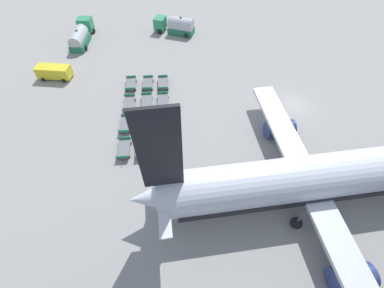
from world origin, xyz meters
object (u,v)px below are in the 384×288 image
Objects in this scene: fuel_tanker_primary at (81,36)px; fuel_tanker_secondary at (177,26)px; baggage_dolly_row_mid_b_col_c at (162,122)px; baggage_dolly_row_near_col_d at (124,149)px; airplane at (319,177)px; baggage_dolly_row_near_col_b at (129,103)px; baggage_dolly_row_mid_a_col_c at (146,123)px; baggage_dolly_row_mid_a_col_d at (142,148)px; baggage_dolly_row_near_col_c at (126,124)px; baggage_dolly_row_mid_b_col_d at (162,148)px; baggage_dolly_row_mid_b_col_a at (163,83)px; baggage_dolly_row_near_col_a at (131,84)px; service_van at (54,72)px; baggage_dolly_row_mid_a_col_b at (147,101)px; baggage_dolly_row_mid_b_col_b at (163,101)px; baggage_dolly_row_mid_a_col_a at (148,84)px.

fuel_tanker_secondary is at bearing 96.41° from fuel_tanker_primary.
baggage_dolly_row_mid_b_col_c is (23.96, -3.03, -0.86)m from fuel_tanker_secondary.
baggage_dolly_row_near_col_d is at bearing 20.62° from fuel_tanker_primary.
airplane is at bearing 69.87° from baggage_dolly_row_near_col_d.
baggage_dolly_row_near_col_b is 0.99× the size of baggage_dolly_row_mid_a_col_c.
baggage_dolly_row_near_col_c is at bearing -151.08° from baggage_dolly_row_mid_a_col_d.
fuel_tanker_primary is at bearing -151.43° from baggage_dolly_row_mid_b_col_d.
baggage_dolly_row_mid_b_col_a is at bearing 178.91° from baggage_dolly_row_mid_b_col_d.
fuel_tanker_secondary reaches higher than baggage_dolly_row_near_col_a.
airplane reaches higher than baggage_dolly_row_mid_a_col_d.
service_van reaches higher than baggage_dolly_row_near_col_c.
baggage_dolly_row_mid_a_col_b is 2.27m from baggage_dolly_row_mid_b_col_b.
fuel_tanker_primary is 23.05m from baggage_dolly_row_mid_b_col_b.
baggage_dolly_row_mid_a_col_d is (8.12, 2.12, 0.00)m from baggage_dolly_row_near_col_b.
baggage_dolly_row_mid_b_col_a and baggage_dolly_row_mid_b_col_d have the same top height.
baggage_dolly_row_mid_a_col_b is 1.00× the size of baggage_dolly_row_mid_b_col_a.
fuel_tanker_secondary is at bearing 164.87° from baggage_dolly_row_near_col_d.
baggage_dolly_row_near_col_c and baggage_dolly_row_mid_b_col_a have the same top height.
baggage_dolly_row_near_col_b and baggage_dolly_row_near_col_c have the same top height.
baggage_dolly_row_near_col_a and baggage_dolly_row_mid_b_col_a have the same top height.
baggage_dolly_row_mid_a_col_a is at bearing 87.86° from baggage_dolly_row_near_col_a.
baggage_dolly_row_mid_a_col_d is 1.00× the size of baggage_dolly_row_mid_b_col_c.
baggage_dolly_row_near_col_a is at bearing -160.06° from baggage_dolly_row_mid_b_col_d.
baggage_dolly_row_near_col_a is at bearing -131.00° from baggage_dolly_row_mid_b_col_b.
fuel_tanker_secondary is 20.04m from baggage_dolly_row_mid_b_col_b.
baggage_dolly_row_near_col_a and baggage_dolly_row_mid_a_col_b have the same top height.
baggage_dolly_row_mid_a_col_d is (26.15, 11.95, -0.76)m from fuel_tanker_primary.
baggage_dolly_row_mid_a_col_c is (22.08, 12.27, -0.76)m from fuel_tanker_primary.
baggage_dolly_row_mid_a_col_a is 1.00× the size of baggage_dolly_row_mid_b_col_c.
baggage_dolly_row_near_col_c is (4.02, -0.14, 0.00)m from baggage_dolly_row_near_col_b.
baggage_dolly_row_near_col_a is 6.34m from baggage_dolly_row_mid_b_col_b.
baggage_dolly_row_mid_a_col_b is 1.00× the size of baggage_dolly_row_mid_a_col_c.
baggage_dolly_row_mid_b_col_d is at bearing -0.19° from baggage_dolly_row_mid_b_col_c.
baggage_dolly_row_mid_b_col_a is (-8.14, 4.90, 0.00)m from baggage_dolly_row_near_col_c.
baggage_dolly_row_mid_b_col_b is at bearing 29.18° from baggage_dolly_row_mid_a_col_a.
baggage_dolly_row_mid_a_col_c and baggage_dolly_row_mid_b_col_b have the same top height.
baggage_dolly_row_mid_b_col_b is (4.16, 4.79, 0.00)m from baggage_dolly_row_near_col_a.
baggage_dolly_row_mid_a_col_d is (8.33, -0.32, 0.00)m from baggage_dolly_row_mid_a_col_b.
baggage_dolly_row_near_col_c is at bearing -119.45° from airplane.
baggage_dolly_row_mid_b_col_a is at bearing 130.88° from baggage_dolly_row_near_col_b.
fuel_tanker_primary reaches higher than baggage_dolly_row_mid_b_col_b.
baggage_dolly_row_mid_b_col_c and baggage_dolly_row_mid_b_col_d have the same top height.
airplane reaches higher than baggage_dolly_row_mid_a_col_a.
baggage_dolly_row_mid_a_col_d is (12.45, 2.20, 0.00)m from baggage_dolly_row_near_col_a.
baggage_dolly_row_near_col_b is at bearing -127.59° from airplane.
baggage_dolly_row_mid_b_col_d is (28.30, -3.05, -0.86)m from fuel_tanker_secondary.
baggage_dolly_row_mid_b_col_b is at bearing -135.52° from airplane.
baggage_dolly_row_near_col_a and baggage_dolly_row_mid_b_col_b have the same top height.
baggage_dolly_row_mid_a_col_b is (17.82, 12.28, -0.76)m from fuel_tanker_primary.
fuel_tanker_primary reaches higher than baggage_dolly_row_mid_a_col_a.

